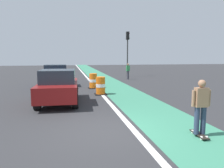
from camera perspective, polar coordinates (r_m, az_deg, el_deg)
name	(u,v)px	position (r m, az deg, el deg)	size (l,w,h in m)	color
ground_plane	(105,131)	(6.94, -1.74, -12.44)	(100.00, 100.00, 0.00)	#2D2D30
bike_lane_strip	(109,83)	(18.91, -0.79, 0.29)	(2.50, 80.00, 0.01)	#387F60
lane_divider_stripe	(92,83)	(18.69, -5.31, 0.18)	(0.20, 80.00, 0.01)	silver
skateboarder_on_lane	(201,106)	(6.77, 22.54, -5.49)	(0.57, 0.82, 1.69)	black
parked_sedan_nearest	(58,87)	(11.02, -14.05, -0.74)	(2.06, 4.18, 1.70)	maroon
parked_sedan_second	(56,76)	(17.43, -14.71, 2.18)	(2.01, 4.15, 1.70)	navy
traffic_barrel_front	(101,86)	(13.21, -3.05, -0.51)	(0.73, 0.73, 1.09)	orange
traffic_barrel_mid	(93,81)	(15.83, -5.03, 0.79)	(0.73, 0.73, 1.09)	orange
traffic_light_corner	(128,46)	(24.89, 4.16, 10.06)	(0.41, 0.32, 5.10)	#2D2D2D
pedestrian_crossing	(128,71)	(21.87, 4.28, 3.51)	(0.34, 0.20, 1.61)	#33333D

